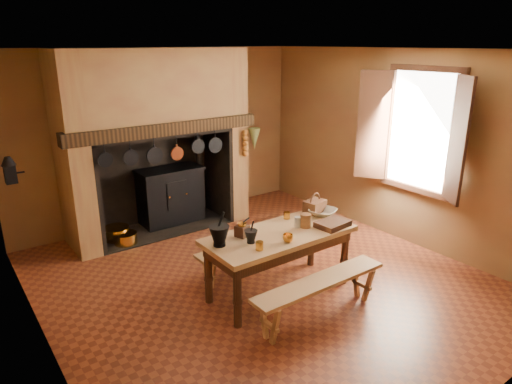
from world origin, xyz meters
The scene contains 28 objects.
floor centered at (0.00, 0.00, 0.00)m, with size 5.50×5.50×0.00m, color brown.
ceiling centered at (0.00, 0.00, 2.80)m, with size 5.50×5.50×0.00m, color silver.
back_wall centered at (0.00, 2.75, 1.40)m, with size 5.00×0.02×2.80m, color olive.
wall_left centered at (-2.50, 0.00, 1.40)m, with size 0.02×5.50×2.80m, color olive.
wall_right centered at (2.50, 0.00, 1.40)m, with size 0.02×5.50×2.80m, color olive.
wall_front centered at (0.00, -2.75, 1.40)m, with size 5.00×0.02×2.80m, color olive.
chimney_breast centered at (-0.30, 2.31, 1.81)m, with size 2.95×0.96×2.80m.
iron_range centered at (-0.04, 2.45, 0.48)m, with size 1.12×0.55×1.60m.
hearth_pans centered at (-1.05, 2.22, 0.09)m, with size 0.51×0.62×0.20m.
hanging_pans centered at (-0.34, 1.81, 1.36)m, with size 1.92×0.29×0.27m.
onion_string centered at (1.00, 1.79, 1.33)m, with size 0.12×0.10×0.46m, color #9E571D, non-canonical shape.
herb_bunch centered at (1.18, 1.79, 1.38)m, with size 0.20×0.20×0.35m, color #5E6831.
window centered at (2.35, -0.40, 1.70)m, with size 0.39×1.75×1.76m.
wall_coffee_mill centered at (-2.42, 1.55, 1.52)m, with size 0.23×0.16×0.31m.
work_table centered at (-0.01, -0.35, 0.65)m, with size 1.79×0.79×0.77m.
bench_front centered at (-0.01, -1.05, 0.35)m, with size 1.67×0.29×0.47m.
bench_back centered at (-0.01, 0.24, 0.32)m, with size 1.51×0.26×0.43m.
mortar_large centered at (-0.76, -0.24, 0.90)m, with size 0.23×0.23×0.38m.
mortar_small centered at (-0.44, -0.39, 0.86)m, with size 0.15×0.15×0.25m.
coffee_grinder centered at (-0.42, -0.18, 0.85)m, with size 0.19×0.17×0.20m.
brass_mug_a centered at (-0.47, -0.58, 0.82)m, with size 0.08×0.08×0.09m, color #C6892D.
brass_mug_b centered at (0.34, -0.06, 0.82)m, with size 0.08×0.08×0.09m, color #C6892D.
mixing_bowl centered at (0.79, -0.24, 0.82)m, with size 0.34×0.34×0.08m, color beige.
stoneware_crock centered at (0.35, -0.40, 0.86)m, with size 0.13×0.13×0.17m, color brown.
glass_jar centered at (0.26, -0.35, 0.84)m, with size 0.08×0.08×0.13m, color beige.
wicker_basket centered at (0.79, -0.09, 0.86)m, with size 0.31×0.25×0.26m.
wooden_tray centered at (0.62, -0.58, 0.81)m, with size 0.39×0.28×0.07m, color #3B1D12.
brass_cup centered at (-0.09, -0.60, 0.82)m, with size 0.12×0.12×0.09m, color #C6892D.
Camera 1 is at (-3.09, -4.12, 2.88)m, focal length 32.00 mm.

